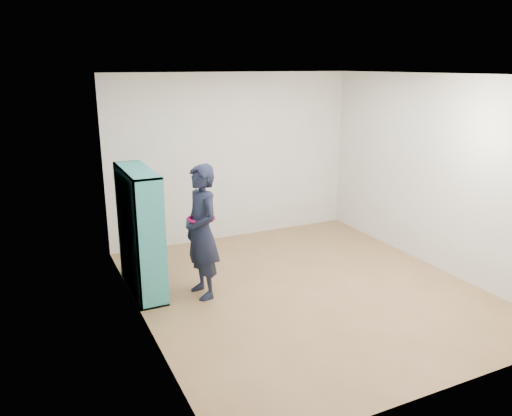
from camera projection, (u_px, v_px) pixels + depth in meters
name	position (u px, v px, depth m)	size (l,w,h in m)	color
floor	(305.00, 289.00, 6.25)	(4.50, 4.50, 0.00)	brown
ceiling	(311.00, 74.00, 5.53)	(4.50, 4.50, 0.00)	white
wall_left	(139.00, 208.00, 5.06)	(0.02, 4.50, 2.60)	beige
wall_right	(435.00, 173.00, 6.71)	(0.02, 4.50, 2.60)	beige
wall_back	(234.00, 157.00, 7.84)	(4.00, 0.02, 2.60)	beige
wall_front	(456.00, 250.00, 3.93)	(4.00, 0.02, 2.60)	beige
bookshelf	(138.00, 233.00, 6.03)	(0.33, 1.15, 1.53)	teal
person	(202.00, 232.00, 5.87)	(0.44, 0.62, 1.62)	black
smartphone	(188.00, 223.00, 5.85)	(0.04, 0.09, 0.14)	silver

